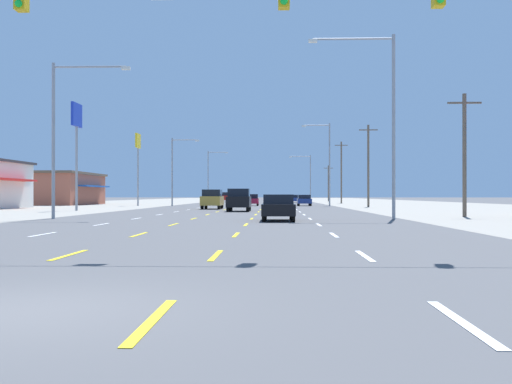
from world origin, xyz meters
name	(u,v)px	position (x,y,z in m)	size (l,w,h in m)	color
ground_plane	(249,207)	(0.00, 66.00, 0.00)	(572.00, 572.00, 0.00)	#4C4C4F
lot_apron_left	(44,207)	(-24.75, 66.00, 0.00)	(28.00, 440.00, 0.01)	gray
lot_apron_right	(457,207)	(24.75, 66.00, 0.00)	(28.00, 440.00, 0.01)	gray
lane_markings	(258,203)	(0.00, 104.50, 0.01)	(10.64, 227.60, 0.01)	white
signal_span_wire	(156,57)	(0.01, 8.57, 5.07)	(25.14, 0.53, 8.80)	brown
sedan_inner_right_nearest	(278,207)	(3.33, 26.60, 0.76)	(1.80, 4.50, 1.46)	black
suv_center_turn_near	(239,200)	(-0.01, 46.33, 1.03)	(1.98, 4.90, 1.98)	black
suv_inner_left_mid	(212,199)	(-3.25, 55.08, 1.03)	(1.98, 4.90, 1.98)	#B28C33
sedan_far_right_midfar	(304,200)	(7.02, 74.00, 0.76)	(1.80, 4.50, 1.46)	navy
hatchback_center_turn_far	(252,200)	(0.11, 74.04, 0.78)	(1.72, 3.90, 1.54)	maroon
sedan_far_right_farther	(295,199)	(6.77, 106.75, 0.76)	(1.80, 4.50, 1.46)	navy
suv_far_left_farthest	(225,197)	(-7.06, 118.57, 1.03)	(1.98, 4.90, 1.98)	red
storefront_left_row_2	(47,189)	(-30.64, 82.65, 2.38)	(14.40, 17.67, 4.74)	#A35642
pole_sign_left_row_1	(77,127)	(-14.99, 48.14, 7.65)	(0.24, 2.51, 9.82)	gray
pole_sign_left_row_2	(138,150)	(-14.99, 73.34, 7.37)	(0.24, 2.32, 9.55)	gray
streetlight_left_row_0	(62,127)	(-9.62, 28.98, 5.52)	(4.74, 0.26, 9.37)	gray
streetlight_right_row_0	(385,111)	(9.62, 28.98, 6.37)	(5.12, 0.26, 10.92)	gray
streetlight_left_row_1	(175,167)	(-9.78, 71.60, 5.10)	(3.62, 0.26, 8.82)	gray
streetlight_right_row_1	(327,159)	(9.83, 71.60, 6.05)	(3.67, 0.26, 10.64)	gray
streetlight_left_row_2	(210,173)	(-9.76, 114.22, 5.85)	(4.07, 0.26, 10.17)	gray
streetlight_right_row_2	(308,175)	(9.69, 114.22, 5.43)	(4.30, 0.26, 9.30)	gray
utility_pole_right_row_0	(464,152)	(15.54, 33.07, 4.22)	(2.20, 0.26, 8.06)	brown
utility_pole_right_row_1	(368,164)	(14.20, 65.61, 5.06)	(2.20, 0.26, 9.74)	brown
utility_pole_right_row_2	(341,171)	(14.34, 96.63, 5.41)	(2.20, 0.26, 10.43)	brown
utility_pole_right_row_3	(328,183)	(15.39, 133.96, 4.29)	(2.20, 0.26, 8.19)	brown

